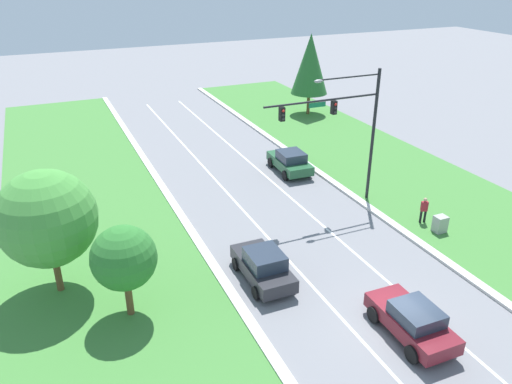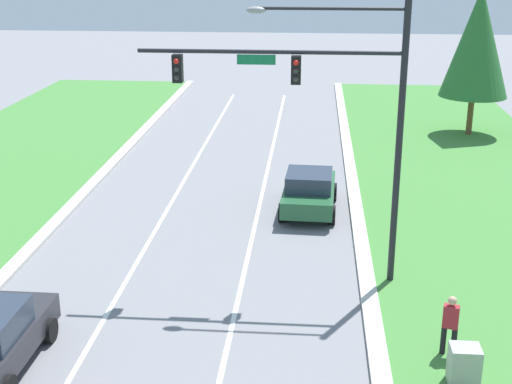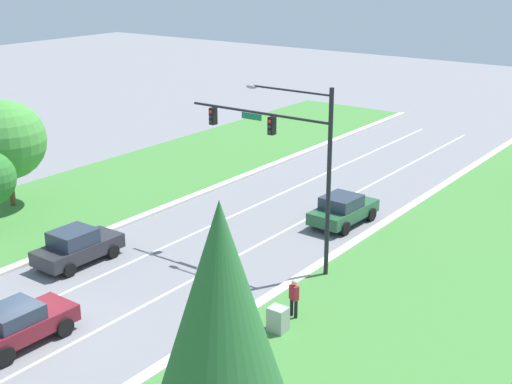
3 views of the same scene
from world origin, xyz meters
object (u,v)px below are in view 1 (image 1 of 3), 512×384
utility_cabinet (440,225)px  conifer_far_right_tree (310,64)px  forest_sedan (290,161)px  oak_far_left_tree (124,258)px  charcoal_sedan (263,266)px  traffic_signal_mast (346,120)px  oak_near_left_tree (47,219)px  pedestrian (424,209)px  burgundy_sedan (412,320)px

utility_cabinet → conifer_far_right_tree: 25.28m
forest_sedan → oak_far_left_tree: bearing=-137.5°
forest_sedan → charcoal_sedan: size_ratio=1.04×
forest_sedan → oak_far_left_tree: 18.49m
charcoal_sedan → conifer_far_right_tree: bearing=57.1°
oak_far_left_tree → forest_sedan: bearing=40.1°
forest_sedan → oak_far_left_tree: oak_far_left_tree is taller
traffic_signal_mast → oak_near_left_tree: traffic_signal_mast is taller
forest_sedan → conifer_far_right_tree: conifer_far_right_tree is taller
pedestrian → oak_far_left_tree: oak_far_left_tree is taller
burgundy_sedan → utility_cabinet: size_ratio=3.99×
forest_sedan → utility_cabinet: forest_sedan is taller
burgundy_sedan → utility_cabinet: bearing=42.0°
oak_far_left_tree → oak_near_left_tree: bearing=131.1°
charcoal_sedan → utility_cabinet: size_ratio=4.02×
traffic_signal_mast → charcoal_sedan: size_ratio=2.01×
traffic_signal_mast → oak_far_left_tree: (-14.56, -5.72, -2.69)m
traffic_signal_mast → charcoal_sedan: bearing=-144.8°
burgundy_sedan → utility_cabinet: 9.69m
charcoal_sedan → oak_near_left_tree: 10.22m
burgundy_sedan → oak_far_left_tree: size_ratio=0.96×
forest_sedan → conifer_far_right_tree: size_ratio=0.55×
forest_sedan → utility_cabinet: size_ratio=4.18×
utility_cabinet → pedestrian: size_ratio=0.63×
oak_far_left_tree → conifer_far_right_tree: bearing=47.3°
charcoal_sedan → conifer_far_right_tree: conifer_far_right_tree is taller
utility_cabinet → forest_sedan: bearing=107.9°
oak_near_left_tree → oak_far_left_tree: bearing=-48.9°
forest_sedan → oak_near_left_tree: size_ratio=0.72×
utility_cabinet → charcoal_sedan: bearing=-179.1°
conifer_far_right_tree → oak_far_left_tree: 33.54m
traffic_signal_mast → charcoal_sedan: (-8.05, -5.69, -4.82)m
burgundy_sedan → conifer_far_right_tree: conifer_far_right_tree is taller
conifer_far_right_tree → utility_cabinet: bearing=-101.4°
pedestrian → traffic_signal_mast: bearing=-36.6°
utility_cabinet → conifer_far_right_tree: conifer_far_right_tree is taller
oak_far_left_tree → traffic_signal_mast: bearing=21.5°
oak_near_left_tree → forest_sedan: bearing=27.4°
pedestrian → burgundy_sedan: bearing=63.6°
traffic_signal_mast → pedestrian: 7.06m
forest_sedan → oak_far_left_tree: (-14.06, -11.82, 2.13)m
traffic_signal_mast → oak_far_left_tree: 15.87m
burgundy_sedan → pedestrian: size_ratio=2.50×
forest_sedan → pedestrian: pedestrian is taller
pedestrian → oak_far_left_tree: size_ratio=0.38×
traffic_signal_mast → utility_cabinet: size_ratio=8.08×
pedestrian → oak_near_left_tree: (-20.42, 1.62, 2.99)m
forest_sedan → conifer_far_right_tree: bearing=58.3°
burgundy_sedan → oak_near_left_tree: bearing=146.0°
conifer_far_right_tree → oak_far_left_tree: (-22.72, -24.59, -2.12)m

